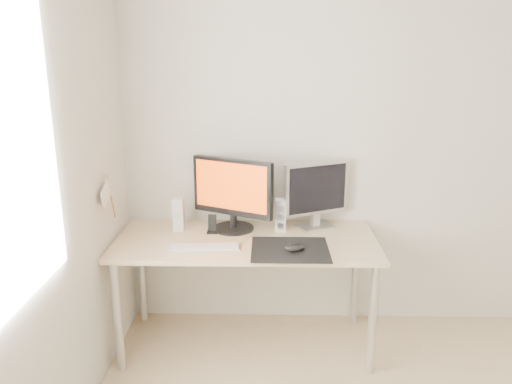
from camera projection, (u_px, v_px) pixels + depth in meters
name	position (u px, v px, depth m)	size (l,w,h in m)	color
wall_back	(390.00, 145.00, 3.26)	(3.50, 3.50, 0.00)	silver
mousepad	(290.00, 249.00, 2.89)	(0.45, 0.40, 0.00)	black
mouse	(294.00, 248.00, 2.86)	(0.12, 0.07, 0.04)	black
desk	(246.00, 250.00, 3.08)	(1.60, 0.70, 0.73)	#D1B587
main_monitor	(233.00, 192.00, 3.14)	(0.51, 0.35, 0.47)	black
second_monitor	(316.00, 192.00, 3.20)	(0.42, 0.24, 0.43)	#B6B6B8
speaker_left	(179.00, 215.00, 3.18)	(0.07, 0.08, 0.21)	silver
speaker_right	(280.00, 215.00, 3.17)	(0.07, 0.08, 0.21)	silver
keyboard	(205.00, 247.00, 2.90)	(0.43, 0.15, 0.02)	silver
phone_dock	(212.00, 227.00, 3.15)	(0.07, 0.06, 0.12)	black
pennant	(107.00, 195.00, 2.86)	(0.01, 0.23, 0.29)	#A57F54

